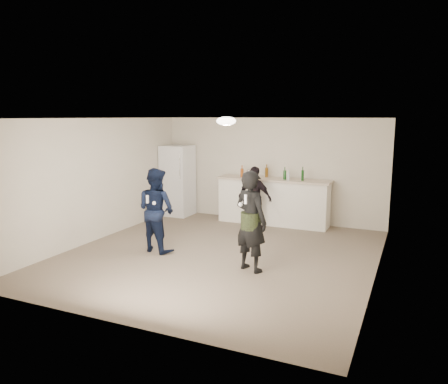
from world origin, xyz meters
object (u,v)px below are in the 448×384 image
at_px(counter, 273,202).
at_px(shaker, 248,173).
at_px(woman, 251,221).
at_px(man, 156,210).
at_px(fridge, 178,181).
at_px(spectator, 255,198).

xyz_separation_m(counter, shaker, (-0.66, 0.06, 0.65)).
bearing_deg(woman, man, 12.74).
bearing_deg(fridge, spectator, -14.35).
height_order(counter, fridge, fridge).
distance_m(shaker, spectator, 0.96).
relative_size(counter, fridge, 1.44).
bearing_deg(shaker, man, -103.54).
bearing_deg(woman, counter, -57.98).
height_order(shaker, man, man).
xyz_separation_m(fridge, woman, (3.19, -3.14, -0.06)).
distance_m(fridge, man, 3.09).
height_order(man, spectator, man).
bearing_deg(spectator, counter, -98.10).
xyz_separation_m(fridge, shaker, (1.90, 0.13, 0.28)).
xyz_separation_m(counter, man, (-1.38, -2.92, 0.27)).
bearing_deg(man, counter, -102.86).
bearing_deg(man, woman, -175.73).
relative_size(counter, man, 1.64).
relative_size(shaker, man, 0.11).
relative_size(counter, shaker, 15.29).
bearing_deg(counter, woman, -78.85).
relative_size(man, spectator, 1.11).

